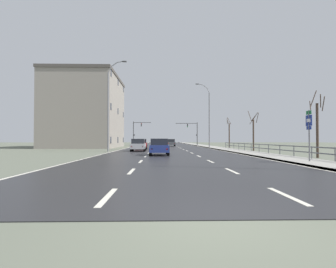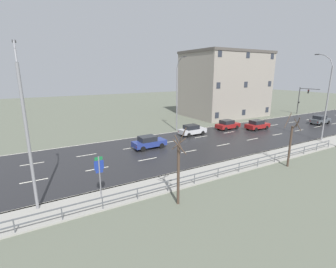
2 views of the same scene
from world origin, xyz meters
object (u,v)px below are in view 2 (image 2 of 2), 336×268
street_lamp_left_bank (177,96)px  car_far_right (228,125)px  traffic_signal_left (302,97)px  brick_building (225,84)px  car_mid_centre (149,142)px  highway_sign (100,172)px  car_near_left (320,120)px  car_far_left (192,130)px  car_near_right (257,125)px  street_lamp_midground (326,100)px  street_lamp_foreground (27,132)px

street_lamp_left_bank → car_far_right: size_ratio=2.72×
traffic_signal_left → car_far_right: 25.16m
brick_building → car_mid_centre: bearing=-60.8°
street_lamp_left_bank → highway_sign: size_ratio=3.40×
car_near_left → car_far_left: (-5.02, -24.75, 0.00)m
car_near_right → car_mid_centre: (0.36, -19.79, 0.00)m
traffic_signal_left → car_far_right: size_ratio=1.42×
traffic_signal_left → street_lamp_left_bank: bearing=-90.6°
street_lamp_left_bank → brick_building: (-7.54, 16.69, 1.10)m
car_near_right → car_far_right: size_ratio=0.99×
street_lamp_left_bank → car_near_right: 13.99m
street_lamp_left_bank → traffic_signal_left: (0.33, 32.40, -1.72)m
car_mid_centre → car_near_right: bearing=89.5°
street_lamp_left_bank → car_far_left: size_ratio=2.76×
street_lamp_midground → car_far_right: bearing=-151.9°
street_lamp_midground → traffic_signal_left: (-14.58, 18.64, -1.76)m
street_lamp_foreground → car_far_right: street_lamp_foreground is taller
car_near_left → brick_building: bearing=-153.3°
car_mid_centre → car_far_right: (-2.89, 15.68, 0.00)m
car_near_right → car_mid_centre: same height
street_lamp_midground → street_lamp_foreground: bearing=-90.0°
car_far_left → brick_building: (-11.14, 16.30, 5.88)m
car_far_right → car_mid_centre: bearing=-82.2°
brick_building → traffic_signal_left: bearing=63.4°
street_lamp_foreground → street_lamp_left_bank: size_ratio=0.98×
car_mid_centre → car_near_left: 33.27m
car_near_right → car_near_left: bearing=79.2°
traffic_signal_left → car_near_left: size_ratio=1.44×
highway_sign → car_near_left: size_ratio=0.81×
street_lamp_midground → traffic_signal_left: street_lamp_midground is taller
street_lamp_midground → brick_building: brick_building is taller
traffic_signal_left → car_near_left: (8.28, -7.27, -3.06)m
traffic_signal_left → brick_building: size_ratio=0.36×
street_lamp_foreground → highway_sign: size_ratio=3.32×
street_lamp_left_bank → highway_sign: bearing=-46.2°
street_lamp_foreground → traffic_signal_left: bearing=105.4°
street_lamp_left_bank → car_near_right: street_lamp_left_bank is taller
street_lamp_left_bank → brick_building: brick_building is taller
street_lamp_midground → car_far_left: 18.18m
highway_sign → brick_building: 40.89m
street_lamp_foreground → traffic_signal_left: (-14.61, 53.05, -1.59)m
street_lamp_foreground → street_lamp_midground: 34.41m
street_lamp_midground → car_near_left: street_lamp_midground is taller
traffic_signal_left → street_lamp_midground: bearing=-52.0°
car_mid_centre → car_far_left: size_ratio=1.00×
street_lamp_midground → street_lamp_left_bank: bearing=-137.3°
street_lamp_foreground → car_near_left: 46.45m
car_mid_centre → car_far_left: 8.86m
street_lamp_midground → street_lamp_left_bank: size_ratio=1.01×
street_lamp_foreground → car_near_left: street_lamp_foreground is taller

